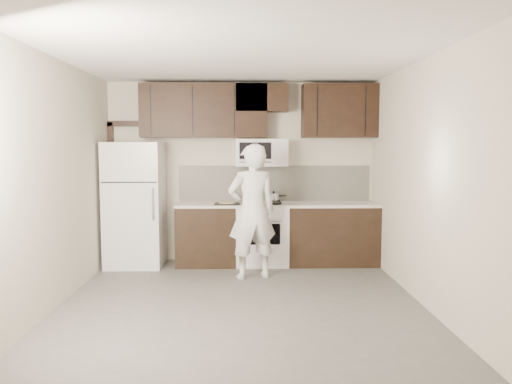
{
  "coord_description": "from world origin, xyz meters",
  "views": [
    {
      "loc": [
        0.03,
        -5.35,
        1.75
      ],
      "look_at": [
        0.19,
        0.9,
        1.17
      ],
      "focal_mm": 35.0,
      "sensor_mm": 36.0,
      "label": 1
    }
  ],
  "objects_px": {
    "refrigerator": "(135,204)",
    "person": "(252,211)",
    "microwave": "(262,153)",
    "stove": "(262,233)"
  },
  "relations": [
    {
      "from": "refrigerator",
      "to": "person",
      "type": "distance_m",
      "value": 1.84
    },
    {
      "from": "refrigerator",
      "to": "person",
      "type": "xyz_separation_m",
      "value": [
        1.69,
        -0.73,
        -0.01
      ]
    },
    {
      "from": "refrigerator",
      "to": "microwave",
      "type": "bearing_deg",
      "value": 5.15
    },
    {
      "from": "microwave",
      "to": "person",
      "type": "distance_m",
      "value": 1.19
    },
    {
      "from": "stove",
      "to": "refrigerator",
      "type": "height_order",
      "value": "refrigerator"
    },
    {
      "from": "refrigerator",
      "to": "person",
      "type": "relative_size",
      "value": 1.01
    },
    {
      "from": "stove",
      "to": "microwave",
      "type": "xyz_separation_m",
      "value": [
        -0.0,
        0.12,
        1.19
      ]
    },
    {
      "from": "microwave",
      "to": "person",
      "type": "relative_size",
      "value": 0.43
    },
    {
      "from": "stove",
      "to": "refrigerator",
      "type": "xyz_separation_m",
      "value": [
        -1.85,
        -0.05,
        0.44
      ]
    },
    {
      "from": "stove",
      "to": "microwave",
      "type": "height_order",
      "value": "microwave"
    }
  ]
}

